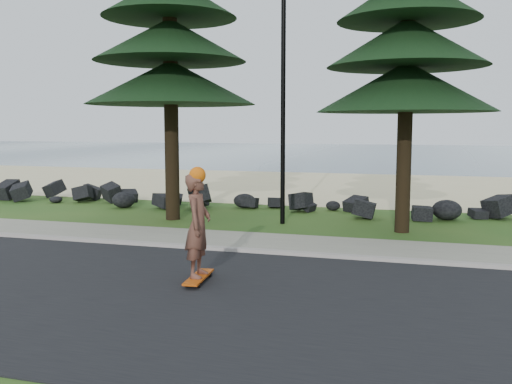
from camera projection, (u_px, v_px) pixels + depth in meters
The scene contains 9 objects.
ground at pixel (251, 245), 14.09m from camera, with size 160.00×160.00×0.00m, color #25531A.
road at pixel (175, 296), 9.80m from camera, with size 160.00×7.00×0.02m, color black.
kerb at pixel (240, 250), 13.22m from camera, with size 160.00×0.20×0.10m, color #A89E97.
sidewalk at pixel (254, 241), 14.27m from camera, with size 160.00×2.00×0.08m, color slate.
beach_sand at pixel (338, 186), 27.90m from camera, with size 160.00×15.00×0.01m, color beige.
ocean at pixel (386, 153), 62.66m from camera, with size 160.00×58.00×0.01m, color #355266.
seawall_boulders at pixel (299, 212), 19.42m from camera, with size 60.00×2.40×1.10m, color black, non-canonical shape.
lamp_post at pixel (283, 84), 16.66m from camera, with size 0.25×0.14×8.14m.
skateboarder at pixel (198, 226), 10.53m from camera, with size 0.53×1.18×2.16m.
Camera 1 is at (4.04, -13.24, 2.91)m, focal length 40.00 mm.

